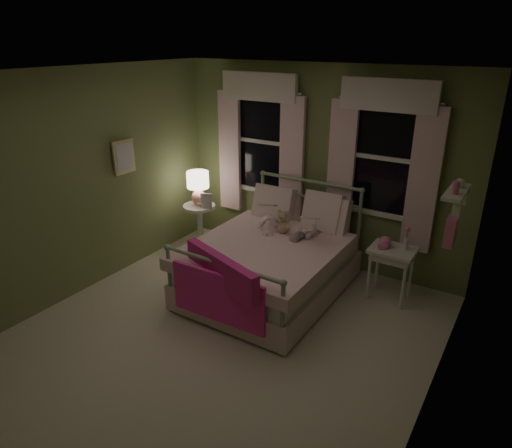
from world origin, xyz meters
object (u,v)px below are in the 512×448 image
Objects in this scene: child_left at (270,201)px; nightstand_right at (392,257)px; nightstand_left at (200,220)px; child_right at (310,215)px; table_lamp at (198,185)px; bed at (272,263)px; teddy_bear at (283,224)px.

nightstand_right is at bearing 159.50° from child_left.
nightstand_left and nightstand_right have the same top height.
child_right is 1.45× the size of table_lamp.
child_left reaches higher than bed.
teddy_bear is (-0.28, -0.16, -0.12)m from child_right.
child_left is at bearing 150.50° from teddy_bear.
child_right reaches higher than teddy_bear.
child_left is at bearing -4.61° from table_lamp.
child_right is 1.06m from nightstand_right.
bed reaches higher than table_lamp.
table_lamp is at bearing 170.34° from teddy_bear.
nightstand_left is (-1.52, 0.26, -0.37)m from teddy_bear.
bed is at bearing 72.03° from child_right.
nightstand_left is (-1.80, 0.10, -0.50)m from child_right.
child_right is (0.27, 0.43, 0.54)m from bed.
nightstand_right is (1.26, 0.32, -0.24)m from teddy_bear.
nightstand_left is at bearing 160.73° from bed.
bed is 0.74m from child_right.
child_left reaches higher than nightstand_left.
child_right is at bearing -170.68° from nightstand_right.
nightstand_left is (-1.24, 0.10, -0.56)m from child_left.
bed is 4.27× the size of table_lamp.
nightstand_left is 1.02× the size of nightstand_right.
nightstand_right is (0.98, 0.16, -0.36)m from child_right.
bed is 6.86× the size of teddy_bear.
child_left is at bearing -174.04° from nightstand_right.
bed is 0.50m from teddy_bear.
child_right reaches higher than table_lamp.
child_left is 0.56m from child_right.
child_right is 1.87m from nightstand_left.
teddy_bear reaches higher than nightstand_left.
bed is 2.95× the size of child_right.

